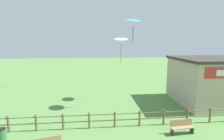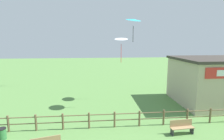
# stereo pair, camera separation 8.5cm
# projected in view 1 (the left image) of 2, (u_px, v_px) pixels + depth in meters

# --- Properties ---
(wooden_fence) EXTENTS (22.01, 0.14, 1.17)m
(wooden_fence) POSITION_uv_depth(u_px,v_px,m) (115.00, 118.00, 12.53)
(wooden_fence) COLOR brown
(wooden_fence) RESTS_ON ground_plane
(seaside_building) EXTENTS (7.77, 6.28, 4.55)m
(seaside_building) POSITION_uv_depth(u_px,v_px,m) (215.00, 80.00, 17.47)
(seaside_building) COLOR #B7A88E
(seaside_building) RESTS_ON ground_plane
(park_bench_by_building) EXTENTS (1.62, 0.53, 0.95)m
(park_bench_by_building) POSITION_uv_depth(u_px,v_px,m) (182.00, 126.00, 11.68)
(park_bench_by_building) COLOR #9E7F56
(park_bench_by_building) RESTS_ON ground_plane
(trash_bin) EXTENTS (0.52, 0.52, 0.74)m
(trash_bin) POSITION_uv_depth(u_px,v_px,m) (2.00, 134.00, 10.93)
(trash_bin) COLOR #2D6B38
(trash_bin) RESTS_ON ground_plane
(kite_cyan_delta) EXTENTS (1.76, 1.75, 2.18)m
(kite_cyan_delta) POSITION_uv_depth(u_px,v_px,m) (133.00, 20.00, 15.39)
(kite_cyan_delta) COLOR #2DB2C6
(kite_white_delta) EXTENTS (1.50, 1.50, 2.67)m
(kite_white_delta) POSITION_uv_depth(u_px,v_px,m) (121.00, 39.00, 17.97)
(kite_white_delta) COLOR white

